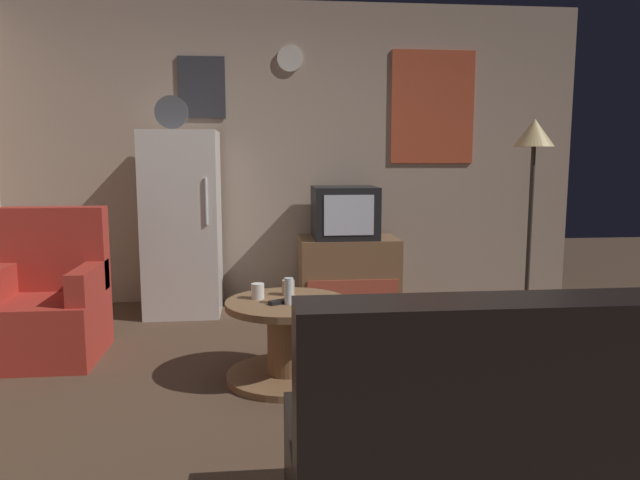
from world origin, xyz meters
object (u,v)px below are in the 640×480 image
(crt_tv, at_px, (345,212))
(armchair, at_px, (47,305))
(wine_glass, at_px, (289,291))
(standing_lamp, at_px, (534,148))
(remote_control, at_px, (281,302))
(fridge, at_px, (183,222))
(mug_ceramic_white, at_px, (258,291))
(book_stack, at_px, (429,301))
(tv_stand, at_px, (348,272))
(coffee_table, at_px, (288,340))
(couch, at_px, (554,464))
(mug_ceramic_tan, at_px, (288,288))

(crt_tv, xyz_separation_m, armchair, (-2.10, -1.11, -0.48))
(wine_glass, relative_size, armchair, 0.16)
(standing_lamp, xyz_separation_m, remote_control, (-2.07, -1.30, -0.88))
(fridge, height_order, crt_tv, fridge)
(mug_ceramic_white, height_order, book_stack, mug_ceramic_white)
(tv_stand, distance_m, coffee_table, 1.79)
(coffee_table, distance_m, armchair, 1.64)
(remote_control, distance_m, couch, 1.79)
(standing_lamp, distance_m, book_stack, 1.53)
(fridge, relative_size, tv_stand, 2.11)
(standing_lamp, xyz_separation_m, armchair, (-3.56, -0.67, -1.02))
(couch, bearing_deg, tv_stand, 92.86)
(coffee_table, relative_size, remote_control, 4.80)
(fridge, height_order, remote_control, fridge)
(crt_tv, distance_m, book_stack, 1.06)
(fridge, bearing_deg, tv_stand, 2.56)
(mug_ceramic_tan, bearing_deg, armchair, 164.60)
(armchair, xyz_separation_m, book_stack, (2.83, 1.01, -0.29))
(coffee_table, relative_size, book_stack, 3.48)
(wine_glass, xyz_separation_m, book_stack, (1.30, 1.66, -0.49))
(mug_ceramic_white, bearing_deg, tv_stand, 64.13)
(fridge, xyz_separation_m, book_stack, (2.08, -0.04, -0.70))
(tv_stand, relative_size, couch, 0.49)
(mug_ceramic_tan, bearing_deg, standing_lamp, 28.51)
(crt_tv, height_order, wine_glass, crt_tv)
(tv_stand, bearing_deg, couch, -87.14)
(fridge, xyz_separation_m, remote_control, (0.75, -1.68, -0.27))
(armchair, bearing_deg, remote_control, -23.00)
(tv_stand, xyz_separation_m, coffee_table, (-0.61, -1.68, -0.06))
(fridge, height_order, coffee_table, fridge)
(book_stack, bearing_deg, wine_glass, -128.05)
(fridge, distance_m, coffee_table, 1.87)
(mug_ceramic_tan, relative_size, remote_control, 0.60)
(crt_tv, distance_m, wine_glass, 1.87)
(crt_tv, xyz_separation_m, coffee_table, (-0.57, -1.68, -0.58))
(mug_ceramic_white, height_order, remote_control, mug_ceramic_white)
(fridge, height_order, tv_stand, fridge)
(tv_stand, height_order, mug_ceramic_tan, tv_stand)
(mug_ceramic_white, distance_m, couch, 1.97)
(book_stack, bearing_deg, mug_ceramic_white, -134.30)
(coffee_table, distance_m, mug_ceramic_tan, 0.32)
(mug_ceramic_white, relative_size, book_stack, 0.44)
(armchair, bearing_deg, mug_ceramic_white, -20.29)
(mug_ceramic_white, bearing_deg, remote_control, -44.61)
(tv_stand, height_order, wine_glass, wine_glass)
(wine_glass, bearing_deg, fridge, 114.87)
(coffee_table, bearing_deg, remote_control, -122.19)
(standing_lamp, bearing_deg, coffee_table, -148.50)
(tv_stand, distance_m, armchair, 2.41)
(coffee_table, height_order, remote_control, remote_control)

